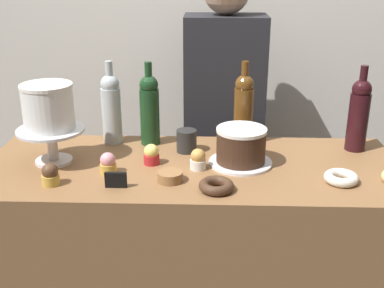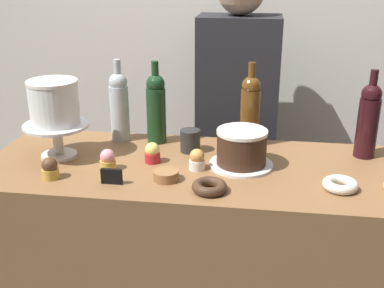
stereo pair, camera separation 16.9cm
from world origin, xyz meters
TOP-DOWN VIEW (x-y plane):
  - back_wall at (0.00, 0.87)m, footprint 6.00×0.05m
  - display_counter at (0.00, 0.00)m, footprint 1.49×0.59m
  - cake_stand_pedestal at (-0.50, 0.01)m, footprint 0.24×0.24m
  - white_layer_cake at (-0.50, 0.01)m, footprint 0.18×0.18m
  - silver_serving_platter at (0.17, 0.02)m, footprint 0.23×0.23m
  - chocolate_round_cake at (0.17, 0.02)m, footprint 0.18×0.18m
  - wine_bottle_clear at (-0.32, 0.22)m, footprint 0.08×0.08m
  - wine_bottle_dark_red at (0.62, 0.17)m, footprint 0.08×0.08m
  - wine_bottle_green at (-0.17, 0.21)m, footprint 0.08×0.08m
  - wine_bottle_amber at (0.19, 0.24)m, footprint 0.08×0.08m
  - cupcake_lemon at (-0.14, 0.01)m, footprint 0.06×0.06m
  - cupcake_chocolate at (-0.45, -0.18)m, footprint 0.06×0.06m
  - cupcake_caramel at (0.02, -0.03)m, footprint 0.06×0.06m
  - cupcake_strawberry at (-0.28, -0.08)m, footprint 0.06×0.06m
  - donut_chocolate at (0.08, -0.20)m, footprint 0.11×0.11m
  - donut_sugar at (0.49, -0.12)m, footprint 0.11×0.11m
  - cookie_stack at (-0.07, -0.14)m, footprint 0.08×0.08m
  - price_sign_chalkboard at (-0.24, -0.19)m, footprint 0.07×0.01m
  - coffee_cup_ceramic at (-0.03, 0.13)m, footprint 0.08×0.08m
  - barista_figure at (0.13, 0.56)m, footprint 0.36×0.22m

SIDE VIEW (x-z plane):
  - display_counter at x=0.00m, z-range 0.00..0.94m
  - barista_figure at x=0.13m, z-range 0.04..1.64m
  - silver_serving_platter at x=0.17m, z-range 0.94..0.95m
  - donut_chocolate at x=0.08m, z-range 0.94..0.97m
  - donut_sugar at x=0.49m, z-range 0.94..0.97m
  - cookie_stack at x=-0.07m, z-range 0.94..0.97m
  - price_sign_chalkboard at x=-0.24m, z-range 0.94..0.99m
  - cupcake_lemon at x=-0.14m, z-range 0.94..1.01m
  - cupcake_chocolate at x=-0.45m, z-range 0.94..1.01m
  - cupcake_caramel at x=0.02m, z-range 0.94..1.01m
  - cupcake_strawberry at x=-0.28m, z-range 0.94..1.01m
  - coffee_cup_ceramic at x=-0.03m, z-range 0.94..1.03m
  - chocolate_round_cake at x=0.17m, z-range 0.95..1.08m
  - cake_stand_pedestal at x=-0.50m, z-range 0.96..1.09m
  - wine_bottle_clear at x=-0.32m, z-range 0.92..1.25m
  - wine_bottle_dark_red at x=0.62m, z-range 0.92..1.25m
  - wine_bottle_green at x=-0.17m, z-range 0.92..1.25m
  - wine_bottle_amber at x=0.19m, z-range 0.92..1.25m
  - white_layer_cake at x=-0.50m, z-range 1.07..1.23m
  - back_wall at x=0.00m, z-range 0.00..2.60m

